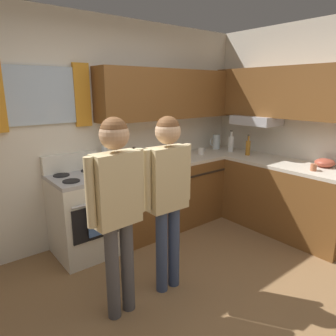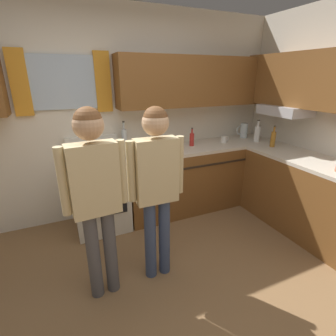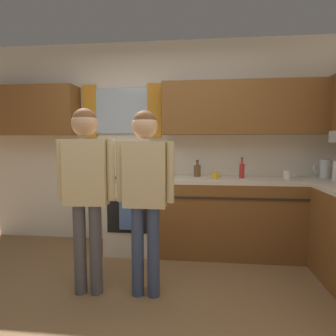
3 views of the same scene
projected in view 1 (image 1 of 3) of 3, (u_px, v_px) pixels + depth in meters
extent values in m
plane|color=olive|center=(197.00, 319.00, 2.45)|extent=(12.00, 12.00, 0.00)
cube|color=silver|center=(86.00, 133.00, 3.56)|extent=(4.60, 0.10, 2.60)
cube|color=silver|center=(41.00, 96.00, 3.10)|extent=(0.68, 0.03, 0.58)
cube|color=orange|center=(82.00, 95.00, 3.36)|extent=(0.18, 0.04, 0.68)
cube|color=brown|center=(176.00, 94.00, 4.01)|extent=(2.23, 0.32, 0.62)
cube|color=brown|center=(277.00, 92.00, 3.92)|extent=(0.32, 1.78, 0.63)
cube|color=#B7B7BC|center=(256.00, 120.00, 4.15)|extent=(0.40, 0.60, 0.12)
cube|color=brown|center=(182.00, 191.00, 4.22)|extent=(2.23, 0.62, 0.86)
cube|color=beige|center=(183.00, 159.00, 4.11)|extent=(2.23, 0.62, 0.04)
cube|color=brown|center=(285.00, 199.00, 3.89)|extent=(0.62, 1.54, 0.86)
cube|color=beige|center=(289.00, 165.00, 3.78)|extent=(0.62, 1.54, 0.04)
cube|color=#2D2319|center=(199.00, 175.00, 3.91)|extent=(2.11, 0.01, 0.02)
cube|color=silver|center=(84.00, 217.00, 3.35)|extent=(0.62, 0.62, 0.86)
cube|color=black|center=(96.00, 222.00, 3.10)|extent=(0.50, 0.01, 0.36)
cylinder|color=#ADADB2|center=(96.00, 203.00, 3.02)|extent=(0.50, 0.02, 0.02)
cube|color=#ADADB2|center=(81.00, 178.00, 3.24)|extent=(0.62, 0.62, 0.04)
cube|color=silver|center=(70.00, 162.00, 3.41)|extent=(0.62, 0.08, 0.20)
cylinder|color=black|center=(71.00, 181.00, 3.03)|extent=(0.17, 0.17, 0.01)
cylinder|color=black|center=(100.00, 176.00, 3.22)|extent=(0.17, 0.17, 0.01)
cylinder|color=black|center=(61.00, 175.00, 3.24)|extent=(0.17, 0.17, 0.01)
cylinder|color=black|center=(89.00, 170.00, 3.43)|extent=(0.17, 0.17, 0.01)
cube|color=#4C72B7|center=(98.00, 220.00, 3.06)|extent=(0.20, 0.02, 0.34)
cylinder|color=white|center=(231.00, 144.00, 4.46)|extent=(0.08, 0.08, 0.22)
cylinder|color=white|center=(231.00, 134.00, 4.42)|extent=(0.03, 0.03, 0.08)
cylinder|color=#3F382D|center=(232.00, 131.00, 4.41)|extent=(0.03, 0.03, 0.02)
cylinder|color=silver|center=(105.00, 156.00, 3.60)|extent=(0.07, 0.07, 0.26)
cylinder|color=silver|center=(104.00, 141.00, 3.56)|extent=(0.03, 0.03, 0.09)
cylinder|color=#3F382D|center=(104.00, 136.00, 3.55)|extent=(0.03, 0.03, 0.02)
cylinder|color=brown|center=(134.00, 158.00, 3.77)|extent=(0.08, 0.08, 0.14)
cylinder|color=brown|center=(134.00, 150.00, 3.74)|extent=(0.03, 0.03, 0.05)
cylinder|color=#3F382D|center=(134.00, 148.00, 3.73)|extent=(0.04, 0.04, 0.02)
cylinder|color=red|center=(172.00, 152.00, 4.00)|extent=(0.06, 0.06, 0.17)
cylinder|color=red|center=(172.00, 144.00, 3.98)|extent=(0.02, 0.02, 0.06)
cylinder|color=#3F382D|center=(172.00, 141.00, 3.97)|extent=(0.03, 0.03, 0.02)
cylinder|color=#B27223|center=(248.00, 148.00, 4.22)|extent=(0.06, 0.06, 0.20)
cylinder|color=#B27223|center=(249.00, 138.00, 4.19)|extent=(0.02, 0.02, 0.07)
cylinder|color=#3F382D|center=(249.00, 135.00, 4.18)|extent=(0.03, 0.03, 0.02)
cylinder|color=#B76642|center=(314.00, 167.00, 3.43)|extent=(0.07, 0.07, 0.08)
torus|color=#B76642|center=(316.00, 166.00, 3.45)|extent=(0.06, 0.01, 0.06)
cylinder|color=gold|center=(159.00, 161.00, 3.71)|extent=(0.08, 0.08, 0.09)
torus|color=gold|center=(162.00, 160.00, 3.74)|extent=(0.06, 0.01, 0.06)
cylinder|color=white|center=(201.00, 151.00, 4.29)|extent=(0.08, 0.08, 0.09)
torus|color=white|center=(204.00, 150.00, 4.32)|extent=(0.07, 0.01, 0.07)
cylinder|color=silver|center=(216.00, 142.00, 4.67)|extent=(0.11, 0.11, 0.22)
torus|color=silver|center=(213.00, 141.00, 4.62)|extent=(0.14, 0.02, 0.14)
cylinder|color=#B24C38|center=(324.00, 166.00, 3.60)|extent=(0.12, 0.12, 0.03)
ellipsoid|color=#B24C38|center=(325.00, 163.00, 3.60)|extent=(0.23, 0.23, 0.10)
cylinder|color=#4C4C51|center=(127.00, 266.00, 2.48)|extent=(0.11, 0.11, 0.79)
cylinder|color=#4C4C51|center=(113.00, 273.00, 2.39)|extent=(0.11, 0.11, 0.79)
cube|color=#D1BC8C|center=(117.00, 189.00, 2.27)|extent=(0.37, 0.17, 0.56)
cylinder|color=#D1BC8C|center=(140.00, 181.00, 2.40)|extent=(0.07, 0.07, 0.51)
cylinder|color=#D1BC8C|center=(90.00, 193.00, 2.12)|extent=(0.07, 0.07, 0.51)
sphere|color=tan|center=(114.00, 135.00, 2.16)|extent=(0.22, 0.22, 0.22)
sphere|color=brown|center=(114.00, 131.00, 2.16)|extent=(0.20, 0.20, 0.20)
cylinder|color=#38476B|center=(174.00, 247.00, 2.80)|extent=(0.10, 0.10, 0.78)
cylinder|color=#38476B|center=(162.00, 251.00, 2.72)|extent=(0.10, 0.10, 0.78)
cube|color=#D1BC8C|center=(168.00, 179.00, 2.59)|extent=(0.36, 0.16, 0.55)
cylinder|color=#D1BC8C|center=(187.00, 172.00, 2.71)|extent=(0.07, 0.07, 0.51)
cylinder|color=#D1BC8C|center=(147.00, 181.00, 2.46)|extent=(0.07, 0.07, 0.51)
sphere|color=#DBAD84|center=(168.00, 131.00, 2.49)|extent=(0.21, 0.21, 0.21)
sphere|color=brown|center=(168.00, 128.00, 2.48)|extent=(0.20, 0.20, 0.20)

